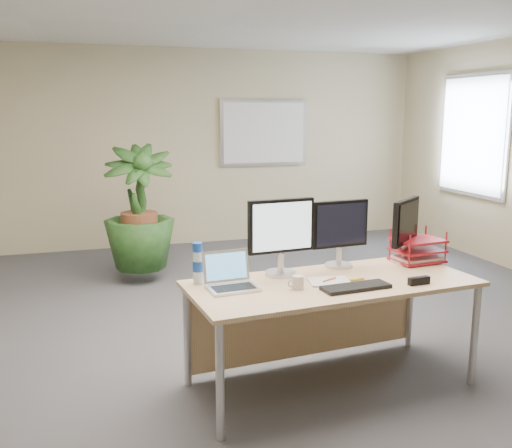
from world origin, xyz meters
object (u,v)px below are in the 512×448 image
object	(u,v)px
laptop	(230,278)
floor_plant	(139,214)
desk	(324,299)
monitor_right	(340,229)
monitor_left	(281,232)

from	to	relation	value
laptop	floor_plant	bearing A→B (deg)	95.84
desk	monitor_right	xyz separation A→B (m)	(0.21, 0.21, 0.43)
monitor_left	laptop	xyz separation A→B (m)	(-0.41, -0.17, -0.25)
desk	laptop	size ratio (longest dim) A/B	5.95
monitor_left	monitor_right	distance (m)	0.48
laptop	monitor_left	bearing A→B (deg)	22.82
floor_plant	monitor_left	world-z (taller)	floor_plant
desk	monitor_left	distance (m)	0.55
desk	monitor_left	xyz separation A→B (m)	(-0.27, 0.15, 0.46)
desk	floor_plant	distance (m)	2.93
floor_plant	monitor_left	bearing A→B (deg)	-75.19
laptop	monitor_right	bearing A→B (deg)	15.31
desk	monitor_right	bearing A→B (deg)	46.26
floor_plant	monitor_right	xyz separation A→B (m)	(1.17, -2.55, 0.27)
monitor_left	laptop	bearing A→B (deg)	-157.18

